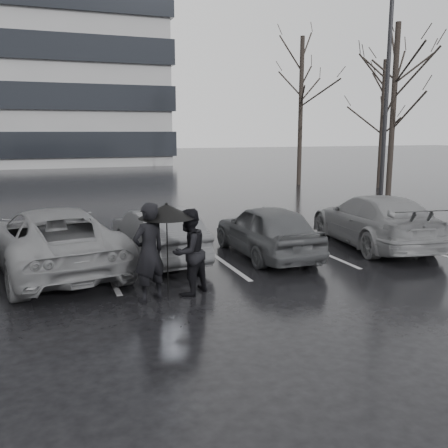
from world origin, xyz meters
TOP-DOWN VIEW (x-y plane):
  - ground at (0.00, 0.00)m, footprint 160.00×160.00m
  - car_main at (1.86, 1.94)m, footprint 1.63×4.00m
  - car_west_a at (-0.87, 2.55)m, footprint 1.77×4.06m
  - car_west_b at (-3.34, 2.36)m, footprint 3.31×5.66m
  - car_east at (5.21, 2.00)m, footprint 2.71×5.20m
  - pedestrian_left at (-1.69, -0.43)m, footprint 0.82×0.70m
  - pedestrian_right at (-0.88, -0.32)m, footprint 1.05×1.00m
  - umbrella at (-1.29, -0.24)m, footprint 1.09×1.09m
  - lamp_post at (10.05, 8.02)m, footprint 0.55×0.55m
  - stall_stripes at (-0.80, 2.50)m, footprint 19.72×5.00m
  - tree_east at (12.00, 10.00)m, footprint 0.26×0.26m
  - tree_ne at (14.50, 14.00)m, footprint 0.26×0.26m
  - tree_north at (11.00, 17.00)m, footprint 0.26×0.26m

SIDE VIEW (x-z plane):
  - ground at x=0.00m, z-range 0.00..0.00m
  - stall_stripes at x=-0.80m, z-range 0.00..0.00m
  - car_west_a at x=-0.87m, z-range 0.00..1.30m
  - car_main at x=1.86m, z-range 0.00..1.36m
  - car_east at x=5.21m, z-range 0.00..1.44m
  - car_west_b at x=-3.34m, z-range 0.00..1.48m
  - pedestrian_right at x=-0.88m, z-range 0.00..1.71m
  - pedestrian_left at x=-1.69m, z-range 0.00..1.89m
  - umbrella at x=-1.29m, z-range 0.76..2.60m
  - tree_ne at x=14.50m, z-range 0.00..7.00m
  - tree_east at x=12.00m, z-range 0.00..8.00m
  - tree_north at x=11.00m, z-range 0.00..8.50m
  - lamp_post at x=10.05m, z-range -0.42..9.57m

